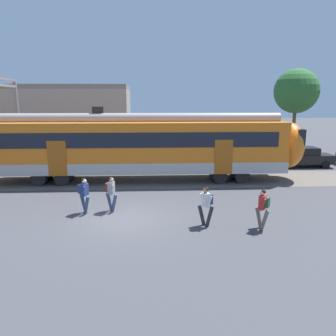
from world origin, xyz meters
TOP-DOWN VIEW (x-y plane):
  - ground_plane at (0.00, 0.00)m, footprint 160.00×160.00m
  - commuter_train at (-7.88, 6.97)m, footprint 38.05×3.07m
  - pedestrian_navy at (-1.86, 0.76)m, footprint 0.58×0.65m
  - pedestrian_grey at (-0.66, 0.98)m, footprint 0.61×0.61m
  - pedestrian_white at (3.48, -1.05)m, footprint 0.67×0.54m
  - pedestrian_red at (5.68, -1.51)m, footprint 0.54×0.67m
  - parked_car_black at (13.23, 10.77)m, footprint 4.04×1.83m
  - background_building at (-8.33, 16.14)m, footprint 15.12×5.00m
  - street_tree_right at (14.95, 17.21)m, footprint 4.16×4.16m

SIDE VIEW (x-z plane):
  - ground_plane at x=0.00m, z-range 0.00..0.00m
  - parked_car_black at x=13.23m, z-range 0.01..1.55m
  - pedestrian_navy at x=-1.86m, z-range 0.16..1.82m
  - pedestrian_grey at x=-0.66m, z-range 0.16..1.82m
  - pedestrian_white at x=3.48m, z-range 0.16..1.82m
  - pedestrian_red at x=5.68m, z-range 0.16..1.82m
  - commuter_train at x=-7.88m, z-range -0.11..4.62m
  - background_building at x=-8.33m, z-range -1.39..7.81m
  - street_tree_right at x=14.95m, z-range 1.91..9.94m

